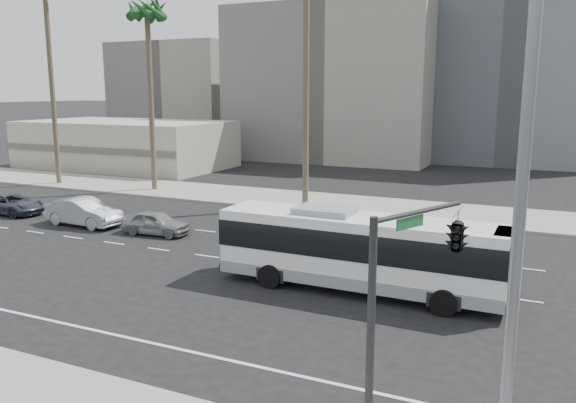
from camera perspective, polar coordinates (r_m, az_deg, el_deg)
The scene contains 14 objects.
ground at distance 28.26m, azimuth -2.88°, elevation -6.13°, with size 700.00×700.00×0.00m, color black.
sidewalk_north at distance 42.17m, azimuth 6.94°, elevation -0.38°, with size 120.00×7.00×0.15m, color gray.
commercial_low at distance 65.86m, azimuth -15.70°, elevation 5.48°, with size 22.00×12.16×5.00m.
midrise_beige_west at distance 73.16m, azimuth 5.26°, elevation 11.43°, with size 24.00×18.00×18.00m, color slate.
midrise_gray_center at distance 76.19m, azimuth 21.95°, elevation 13.70°, with size 20.00×20.00×26.00m, color #52555D.
midrise_beige_far at distance 89.57m, azimuth -9.75°, elevation 10.26°, with size 18.00×16.00×15.00m, color slate.
civic_tower at distance 275.99m, azimuth 22.58°, elevation 16.47°, with size 42.00×42.00×129.00m.
city_bus at distance 24.22m, azimuth 6.98°, elevation -4.68°, with size 11.95×2.92×3.43m.
car_a at distance 34.50m, azimuth -12.91°, elevation -2.06°, with size 4.09×1.64×1.39m, color gray.
car_b at distance 38.02m, azimuth -19.52°, elevation -0.98°, with size 5.18×1.81×1.71m, color #8E939D.
car_c at distance 43.52m, azimuth -25.61°, elevation -0.23°, with size 4.88×2.25×1.36m, color #333646.
streetlight_corner at distance 11.19m, azimuth 20.84°, elevation -1.28°, with size 2.42×4.81×10.69m.
traffic_signal at distance 14.24m, azimuth 15.59°, elevation -3.68°, with size 2.66×3.67×5.74m.
palm_mid at distance 49.39m, azimuth -13.74°, elevation 17.43°, with size 5.09×5.09×15.72m.
Camera 1 is at (12.60, -23.90, 8.28)m, focal length 36.03 mm.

